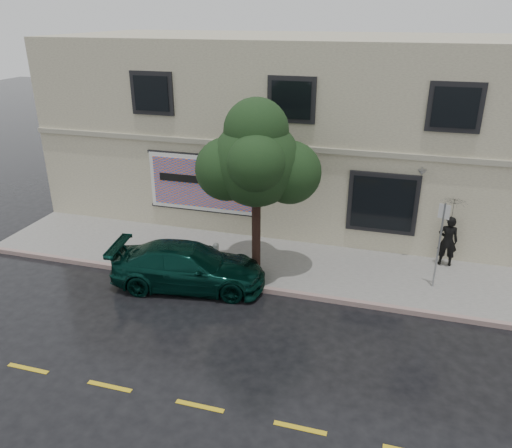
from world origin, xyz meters
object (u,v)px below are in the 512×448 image
(car, at_px, (189,266))
(street_tree, at_px, (256,163))
(pedestrian, at_px, (448,241))
(fire_hydrant, at_px, (216,253))

(car, xyz_separation_m, street_tree, (1.78, 1.29, 3.04))
(car, height_order, street_tree, street_tree)
(pedestrian, distance_m, street_tree, 6.78)
(street_tree, relative_size, fire_hydrant, 6.38)
(pedestrian, bearing_deg, street_tree, 20.22)
(car, relative_size, pedestrian, 2.74)
(street_tree, bearing_deg, car, -144.02)
(pedestrian, relative_size, fire_hydrant, 2.22)
(car, distance_m, street_tree, 3.75)
(car, relative_size, fire_hydrant, 6.07)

